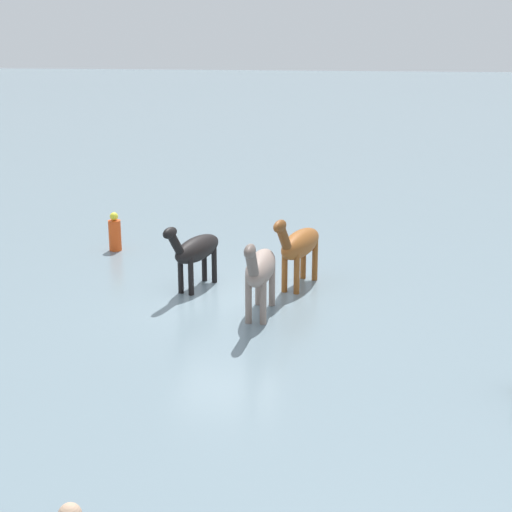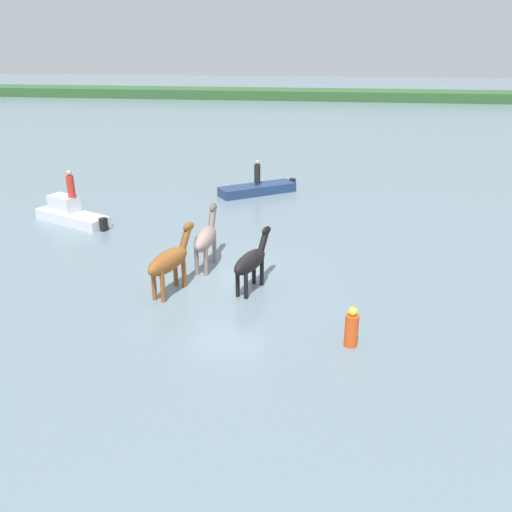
# 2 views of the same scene
# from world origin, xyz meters

# --- Properties ---
(ground_plane) EXTENTS (208.64, 208.64, 0.00)m
(ground_plane) POSITION_xyz_m (0.00, 0.00, 0.00)
(ground_plane) COLOR slate
(distant_shoreline) EXTENTS (187.77, 6.00, 2.40)m
(distant_shoreline) POSITION_xyz_m (0.00, 58.43, 0.00)
(distant_shoreline) COLOR #30592D
(distant_shoreline) RESTS_ON ground_plane
(horse_mid_herd) EXTENTS (0.66, 2.56, 1.99)m
(horse_mid_herd) POSITION_xyz_m (-0.92, 1.02, 1.10)
(horse_mid_herd) COLOR gray
(horse_mid_herd) RESTS_ON ground_plane
(horse_chestnut_trailing) EXTENTS (1.16, 2.55, 1.99)m
(horse_chestnut_trailing) POSITION_xyz_m (-1.60, -1.11, 1.09)
(horse_chestnut_trailing) COLOR brown
(horse_chestnut_trailing) RESTS_ON ground_plane
(horse_dun_straggler) EXTENTS (1.13, 2.32, 1.82)m
(horse_dun_straggler) POSITION_xyz_m (0.91, -0.60, 1.00)
(horse_dun_straggler) COLOR black
(horse_dun_straggler) RESTS_ON ground_plane
(boat_skiff_near) EXTENTS (3.86, 2.52, 1.31)m
(boat_skiff_near) POSITION_xyz_m (-7.93, 5.06, 0.30)
(boat_skiff_near) COLOR silver
(boat_skiff_near) RESTS_ON ground_plane
(boat_launch_far) EXTENTS (3.99, 3.24, 0.72)m
(boat_launch_far) POSITION_xyz_m (-0.41, 10.86, 0.16)
(boat_launch_far) COLOR navy
(boat_launch_far) RESTS_ON ground_plane
(person_boatman_standing) EXTENTS (0.32, 0.32, 1.19)m
(person_boatman_standing) POSITION_xyz_m (-7.76, 5.06, 1.71)
(person_boatman_standing) COLOR red
(person_boatman_standing) RESTS_ON boat_skiff_near
(person_helmsman_aft) EXTENTS (0.32, 0.32, 1.19)m
(person_helmsman_aft) POSITION_xyz_m (-0.45, 10.97, 1.12)
(person_helmsman_aft) COLOR black
(person_helmsman_aft) RESTS_ON boat_launch_far
(buoy_channel_marker) EXTENTS (0.36, 0.36, 1.14)m
(buoy_channel_marker) POSITION_xyz_m (4.00, -3.61, 0.51)
(buoy_channel_marker) COLOR #E54C19
(buoy_channel_marker) RESTS_ON ground_plane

